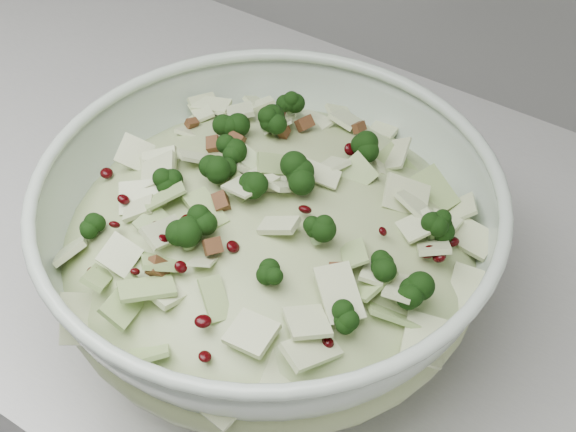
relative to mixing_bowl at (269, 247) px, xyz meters
name	(u,v)px	position (x,y,z in m)	size (l,w,h in m)	color
counter	(136,355)	(-0.32, 0.10, -0.52)	(3.60, 0.60, 0.90)	#B6B6B1
mixing_bowl	(269,247)	(0.00, 0.00, 0.00)	(0.40, 0.40, 0.14)	beige
salad	(269,227)	(0.00, 0.00, 0.02)	(0.37, 0.37, 0.14)	#B2BF83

